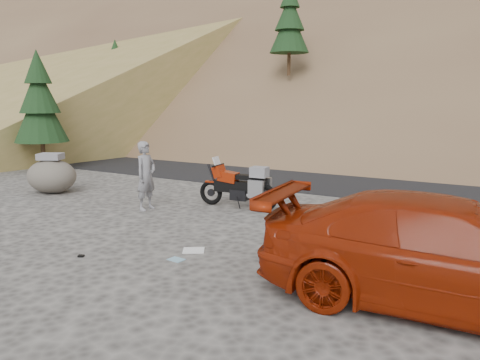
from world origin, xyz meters
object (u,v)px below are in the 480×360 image
object	(u,v)px
man	(147,209)
red_car	(446,307)
motorcycle	(241,186)
boulder	(52,176)

from	to	relation	value
man	red_car	bearing A→B (deg)	-107.48
man	red_car	size ratio (longest dim) A/B	0.34
motorcycle	boulder	distance (m)	6.53
boulder	man	bearing A→B (deg)	-3.46
red_car	boulder	xyz separation A→B (m)	(-12.22, 2.75, 0.56)
motorcycle	man	xyz separation A→B (m)	(-2.15, -1.47, -0.61)
man	red_car	xyz separation A→B (m)	(7.95, -2.50, 0.00)
red_car	boulder	size ratio (longest dim) A/B	2.78
man	boulder	distance (m)	4.32
boulder	motorcycle	bearing A→B (deg)	10.72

